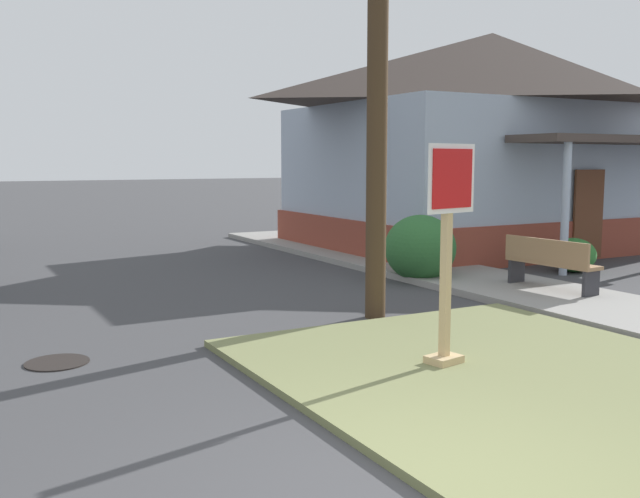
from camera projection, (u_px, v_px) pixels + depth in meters
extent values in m
cube|color=olive|center=(518.00, 378.00, 7.30)|extent=(4.71, 5.73, 0.08)
cube|color=gray|center=(474.00, 280.00, 13.16)|extent=(2.20, 19.18, 0.12)
cube|color=tan|center=(446.00, 258.00, 7.56)|extent=(0.11, 0.11, 2.29)
cube|color=tan|center=(444.00, 359.00, 7.70)|extent=(0.41, 0.34, 0.08)
cube|color=white|center=(452.00, 179.00, 7.42)|extent=(0.71, 0.15, 0.72)
cube|color=red|center=(453.00, 179.00, 7.41)|extent=(0.61, 0.13, 0.62)
cylinder|color=black|center=(57.00, 362.00, 7.97)|extent=(0.70, 0.70, 0.02)
cube|color=#93704C|center=(552.00, 263.00, 11.86)|extent=(0.51, 1.72, 0.06)
cube|color=#93704C|center=(545.00, 250.00, 11.73)|extent=(0.16, 1.69, 0.38)
cube|color=#2D2D33|center=(591.00, 283.00, 11.24)|extent=(0.36, 0.08, 0.41)
cube|color=#2D2D33|center=(516.00, 271.00, 12.53)|extent=(0.36, 0.08, 0.41)
cube|color=brown|center=(487.00, 228.00, 18.97)|extent=(9.24, 6.57, 0.90)
cube|color=#9EADC1|center=(489.00, 161.00, 18.75)|extent=(9.05, 6.44, 2.69)
pyramid|color=#423833|center=(492.00, 71.00, 18.46)|extent=(9.70, 6.90, 1.93)
cube|color=#423833|center=(617.00, 140.00, 15.22)|extent=(5.08, 1.40, 0.16)
cylinder|color=#9EADC1|center=(565.00, 207.00, 13.92)|extent=(0.16, 0.16, 2.69)
cube|color=brown|center=(588.00, 214.00, 16.02)|extent=(0.90, 0.06, 2.00)
ellipsoid|color=#2F702F|center=(573.00, 255.00, 14.44)|extent=(0.91, 0.91, 0.69)
ellipsoid|color=#2C6330|center=(420.00, 248.00, 13.33)|extent=(1.34, 1.34, 1.25)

